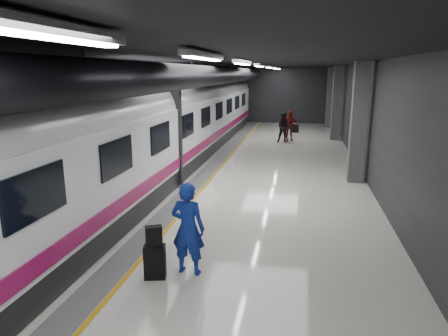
{
  "coord_description": "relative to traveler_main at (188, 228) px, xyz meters",
  "views": [
    {
      "loc": [
        2.43,
        -13.54,
        4.09
      ],
      "look_at": [
        0.2,
        -1.95,
        1.26
      ],
      "focal_mm": 32.0,
      "sensor_mm": 36.0,
      "label": 1
    }
  ],
  "objects": [
    {
      "name": "suitcase_far",
      "position": [
        1.84,
        20.75,
        -0.7
      ],
      "size": [
        0.44,
        0.35,
        0.57
      ],
      "primitive_type": "cube",
      "rotation": [
        0.0,
        0.0,
        0.28
      ],
      "color": "black",
      "rests_on": "ground"
    },
    {
      "name": "traveler_main",
      "position": [
        0.0,
        0.0,
        0.0
      ],
      "size": [
        0.76,
        0.54,
        1.96
      ],
      "primitive_type": "imported",
      "rotation": [
        0.0,
        0.0,
        3.04
      ],
      "color": "#1643A9",
      "rests_on": "ground"
    },
    {
      "name": "traveler_far_a",
      "position": [
        1.22,
        16.53,
        -0.08
      ],
      "size": [
        0.93,
        0.75,
        1.8
      ],
      "primitive_type": "imported",
      "rotation": [
        0.0,
        0.0,
        0.08
      ],
      "color": "black",
      "rests_on": "ground"
    },
    {
      "name": "platform_hall",
      "position": [
        -0.54,
        7.13,
        2.56
      ],
      "size": [
        10.02,
        40.02,
        4.51
      ],
      "color": "black",
      "rests_on": "ground"
    },
    {
      "name": "ground",
      "position": [
        -0.26,
        6.17,
        -0.98
      ],
      "size": [
        40.0,
        40.0,
        0.0
      ],
      "primitive_type": "plane",
      "color": "silver",
      "rests_on": "ground"
    },
    {
      "name": "traveler_far_b",
      "position": [
        1.5,
        17.35,
        -0.07
      ],
      "size": [
        1.14,
        0.63,
        1.83
      ],
      "primitive_type": "imported",
      "rotation": [
        0.0,
        0.0,
        0.18
      ],
      "color": "maroon",
      "rests_on": "ground"
    },
    {
      "name": "train",
      "position": [
        -3.5,
        6.17,
        1.09
      ],
      "size": [
        3.05,
        38.0,
        4.05
      ],
      "color": "black",
      "rests_on": "ground"
    },
    {
      "name": "suitcase_main",
      "position": [
        -0.61,
        -0.35,
        -0.63
      ],
      "size": [
        0.48,
        0.36,
        0.7
      ],
      "primitive_type": "cube",
      "rotation": [
        0.0,
        0.0,
        0.23
      ],
      "color": "black",
      "rests_on": "ground"
    },
    {
      "name": "shoulder_bag",
      "position": [
        -0.6,
        -0.38,
        -0.07
      ],
      "size": [
        0.37,
        0.3,
        0.43
      ],
      "primitive_type": "cube",
      "rotation": [
        0.0,
        0.0,
        0.47
      ],
      "color": "black",
      "rests_on": "suitcase_main"
    }
  ]
}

